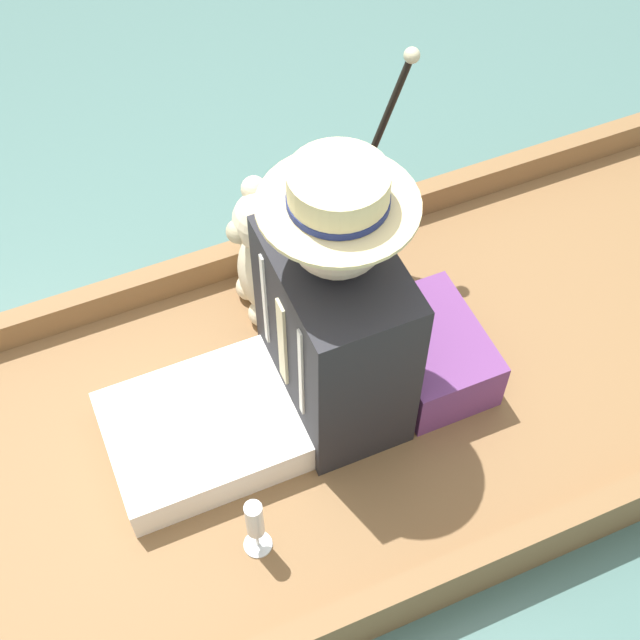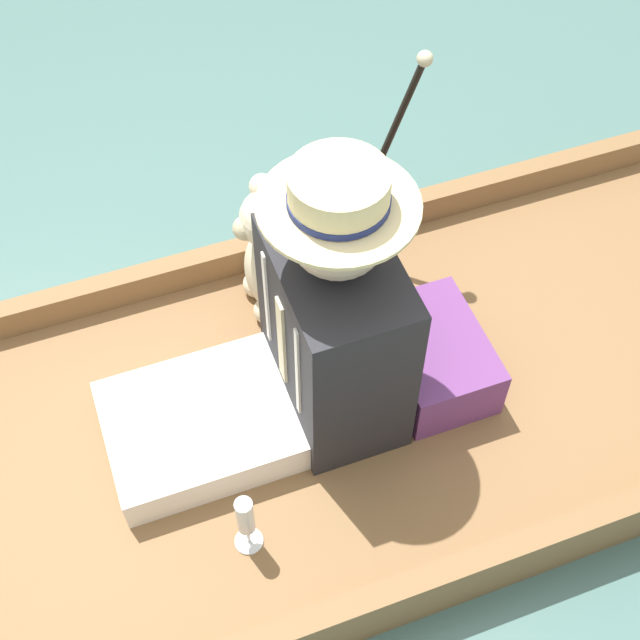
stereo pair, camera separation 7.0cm
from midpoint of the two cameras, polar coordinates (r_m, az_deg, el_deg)
name	(u,v)px [view 1 (the left image)]	position (r m, az deg, el deg)	size (l,w,h in m)	color
ground_plane	(300,434)	(2.55, -2.06, -7.35)	(16.00, 16.00, 0.00)	#476B66
punt_boat	(300,424)	(2.50, -2.09, -6.69)	(1.20, 3.14, 0.20)	brown
seat_cushion	(431,351)	(2.49, 6.33, -2.02)	(0.37, 0.26, 0.17)	#6B3875
seated_person	(308,337)	(2.22, -1.69, -1.14)	(0.44, 0.81, 0.85)	white
teddy_bear	(265,256)	(2.52, -4.37, 4.07)	(0.33, 0.19, 0.47)	beige
wine_glass	(255,523)	(2.18, -5.13, -12.82)	(0.07, 0.07, 0.22)	silver
walking_cane	(376,143)	(2.54, 2.77, 11.25)	(0.04, 0.26, 0.71)	black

